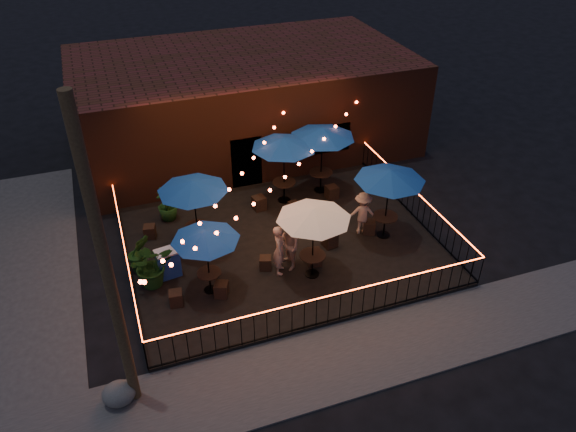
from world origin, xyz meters
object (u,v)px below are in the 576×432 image
at_px(cafe_table_1, 193,187).
at_px(cafe_table_5, 322,133).
at_px(cafe_table_2, 314,215).
at_px(cafe_table_4, 390,176).
at_px(cafe_table_0, 205,236).
at_px(cafe_table_3, 284,143).
at_px(boulder, 119,394).
at_px(cooler, 168,263).
at_px(utility_pole, 107,272).

relative_size(cafe_table_1, cafe_table_5, 1.09).
bearing_deg(cafe_table_2, cafe_table_4, 19.84).
distance_m(cafe_table_2, cafe_table_4, 3.28).
xyz_separation_m(cafe_table_4, cafe_table_5, (-0.91, 3.46, 0.09)).
bearing_deg(cafe_table_2, cafe_table_5, 64.61).
xyz_separation_m(cafe_table_0, cafe_table_5, (5.33, 4.22, 0.42)).
relative_size(cafe_table_2, cafe_table_4, 0.86).
bearing_deg(cafe_table_3, boulder, -133.46).
bearing_deg(cafe_table_5, cafe_table_3, -172.34).
xyz_separation_m(cooler, boulder, (-1.96, -4.26, -0.29)).
relative_size(cafe_table_1, cafe_table_4, 0.96).
bearing_deg(cafe_table_0, cafe_table_4, 6.94).
distance_m(utility_pole, cafe_table_5, 10.88).
xyz_separation_m(cafe_table_0, cafe_table_1, (0.15, 2.35, 0.27)).
bearing_deg(cafe_table_0, cafe_table_2, -6.38).
xyz_separation_m(utility_pole, cafe_table_4, (8.86, 3.84, -1.51)).
height_order(cafe_table_1, cooler, cafe_table_1).
bearing_deg(cafe_table_1, cooler, -134.19).
relative_size(utility_pole, cafe_table_4, 2.64).
xyz_separation_m(cafe_table_4, boulder, (-9.24, -3.89, -2.15)).
bearing_deg(boulder, cooler, 65.26).
height_order(cafe_table_0, cafe_table_5, cafe_table_5).
relative_size(utility_pole, cafe_table_0, 3.64).
xyz_separation_m(cafe_table_2, cafe_table_5, (2.17, 4.57, 0.17)).
height_order(cafe_table_5, cooler, cafe_table_5).
relative_size(cafe_table_0, cooler, 2.34).
relative_size(utility_pole, cafe_table_2, 3.07).
xyz_separation_m(cafe_table_0, boulder, (-3.00, -3.13, -1.83)).
relative_size(utility_pole, cafe_table_3, 3.06).
height_order(cooler, boulder, cooler).
bearing_deg(cafe_table_1, cafe_table_5, 19.87).
relative_size(cafe_table_1, cooler, 3.10).
xyz_separation_m(utility_pole, cafe_table_3, (6.39, 7.09, -1.47)).
distance_m(utility_pole, boulder, 3.69).
height_order(cafe_table_5, boulder, cafe_table_5).
bearing_deg(cafe_table_4, cafe_table_0, -173.06).
bearing_deg(boulder, cafe_table_2, 24.30).
height_order(cafe_table_2, cooler, cafe_table_2).
xyz_separation_m(utility_pole, cafe_table_2, (5.78, 2.73, -1.60)).
bearing_deg(cafe_table_1, cafe_table_4, -14.61).
bearing_deg(cafe_table_2, utility_pole, -154.69).
bearing_deg(cafe_table_0, cafe_table_3, 46.75).
xyz_separation_m(utility_pole, cafe_table_0, (2.62, 3.08, -1.84)).
distance_m(cafe_table_0, cafe_table_1, 2.37).
relative_size(cafe_table_0, cafe_table_1, 0.76).
distance_m(utility_pole, cooler, 5.62).
height_order(utility_pole, cafe_table_2, utility_pole).
xyz_separation_m(utility_pole, boulder, (-0.38, -0.05, -3.67)).
distance_m(cafe_table_0, boulder, 4.70).
relative_size(cafe_table_0, cafe_table_3, 0.84).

